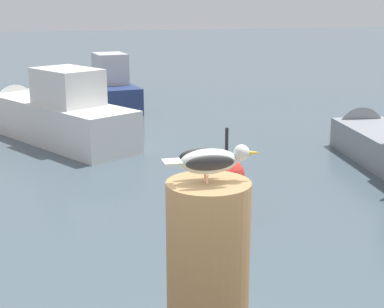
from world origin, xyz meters
TOP-DOWN VIEW (x-y plane):
  - mooring_post at (-0.32, -0.40)m, footprint 0.34×0.34m
  - seagull at (-0.31, -0.40)m, footprint 0.39×0.15m
  - boat_white at (-0.76, 11.16)m, footprint 3.73×5.33m
  - boat_navy at (1.04, 15.61)m, footprint 1.65×5.10m
  - channel_buoy at (1.70, 5.37)m, footprint 0.56×0.56m

SIDE VIEW (x-z plane):
  - channel_buoy at x=1.70m, z-range -0.19..1.14m
  - boat_navy at x=1.04m, z-range -0.37..1.37m
  - boat_white at x=-0.76m, z-range -0.30..1.48m
  - mooring_post at x=-0.32m, z-range 1.48..2.45m
  - seagull at x=-0.31m, z-range 2.46..2.61m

